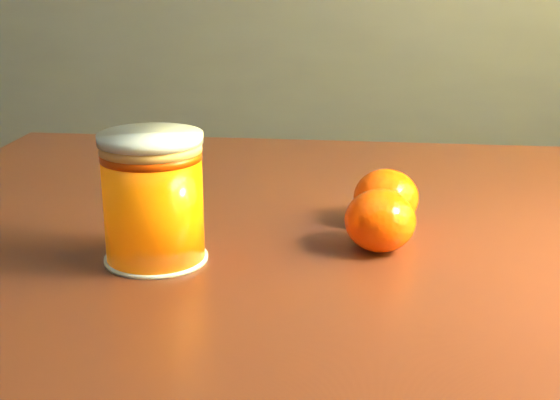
# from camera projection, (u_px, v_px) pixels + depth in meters

# --- Properties ---
(kitchen_counter) EXTENTS (3.15, 0.60, 0.90)m
(kitchen_counter) POSITION_uv_depth(u_px,v_px,m) (51.00, 154.00, 2.14)
(kitchen_counter) COLOR #505055
(kitchen_counter) RESTS_ON ground
(table) EXTENTS (0.99, 0.69, 0.74)m
(table) POSITION_uv_depth(u_px,v_px,m) (395.00, 328.00, 0.72)
(table) COLOR #592616
(table) RESTS_ON ground
(juice_glass) EXTENTS (0.08, 0.08, 0.10)m
(juice_glass) POSITION_uv_depth(u_px,v_px,m) (153.00, 199.00, 0.61)
(juice_glass) COLOR #FF6905
(juice_glass) RESTS_ON table
(orange_front) EXTENTS (0.07, 0.07, 0.05)m
(orange_front) POSITION_uv_depth(u_px,v_px,m) (380.00, 220.00, 0.64)
(orange_front) COLOR #FF4A05
(orange_front) RESTS_ON table
(orange_back) EXTENTS (0.07, 0.07, 0.05)m
(orange_back) POSITION_uv_depth(u_px,v_px,m) (386.00, 198.00, 0.70)
(orange_back) COLOR #FF4A05
(orange_back) RESTS_ON table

